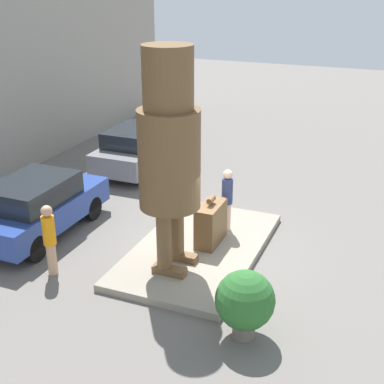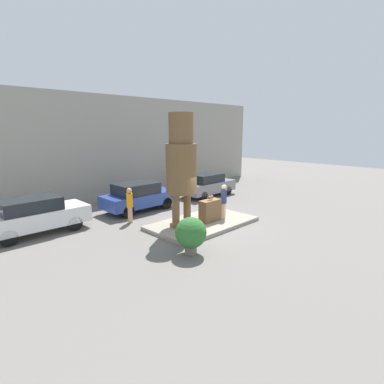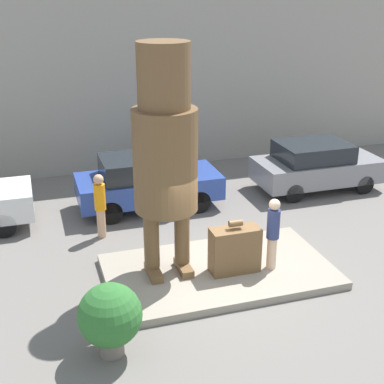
{
  "view_description": "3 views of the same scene",
  "coord_description": "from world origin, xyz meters",
  "px_view_note": "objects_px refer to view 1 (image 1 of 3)",
  "views": [
    {
      "loc": [
        -11.15,
        -4.39,
        6.63
      ],
      "look_at": [
        -0.11,
        0.14,
        1.68
      ],
      "focal_mm": 50.0,
      "sensor_mm": 36.0,
      "label": 1
    },
    {
      "loc": [
        -10.12,
        -9.51,
        4.58
      ],
      "look_at": [
        -0.81,
        -0.08,
        1.77
      ],
      "focal_mm": 28.0,
      "sensor_mm": 36.0,
      "label": 2
    },
    {
      "loc": [
        -3.84,
        -10.12,
        6.37
      ],
      "look_at": [
        -0.65,
        -0.0,
        2.15
      ],
      "focal_mm": 50.0,
      "sensor_mm": 36.0,
      "label": 3
    }
  ],
  "objects_px": {
    "giant_suitcase": "(211,223)",
    "planter_pot": "(245,301)",
    "parked_car_blue": "(38,205)",
    "statue_figure": "(169,145)",
    "parked_car_grey": "(139,148)",
    "worker_hivis": "(49,237)",
    "tourist": "(227,197)"
  },
  "relations": [
    {
      "from": "statue_figure",
      "to": "worker_hivis",
      "type": "xyz_separation_m",
      "value": [
        -1.12,
        2.55,
        -2.19
      ]
    },
    {
      "from": "tourist",
      "to": "planter_pot",
      "type": "bearing_deg",
      "value": -156.61
    },
    {
      "from": "statue_figure",
      "to": "worker_hivis",
      "type": "bearing_deg",
      "value": 113.61
    },
    {
      "from": "tourist",
      "to": "planter_pot",
      "type": "height_order",
      "value": "tourist"
    },
    {
      "from": "tourist",
      "to": "worker_hivis",
      "type": "xyz_separation_m",
      "value": [
        -3.43,
        3.14,
        -0.15
      ]
    },
    {
      "from": "planter_pot",
      "to": "worker_hivis",
      "type": "height_order",
      "value": "worker_hivis"
    },
    {
      "from": "giant_suitcase",
      "to": "parked_car_blue",
      "type": "xyz_separation_m",
      "value": [
        -0.98,
        4.56,
        0.13
      ]
    },
    {
      "from": "parked_car_grey",
      "to": "worker_hivis",
      "type": "distance_m",
      "value": 7.29
    },
    {
      "from": "parked_car_blue",
      "to": "parked_car_grey",
      "type": "bearing_deg",
      "value": -1.28
    },
    {
      "from": "parked_car_blue",
      "to": "worker_hivis",
      "type": "bearing_deg",
      "value": -135.64
    },
    {
      "from": "parked_car_blue",
      "to": "parked_car_grey",
      "type": "relative_size",
      "value": 1.04
    },
    {
      "from": "worker_hivis",
      "to": "parked_car_blue",
      "type": "bearing_deg",
      "value": 44.36
    },
    {
      "from": "planter_pot",
      "to": "worker_hivis",
      "type": "bearing_deg",
      "value": 83.56
    },
    {
      "from": "tourist",
      "to": "parked_car_blue",
      "type": "relative_size",
      "value": 0.41
    },
    {
      "from": "giant_suitcase",
      "to": "planter_pot",
      "type": "xyz_separation_m",
      "value": [
        -3.12,
        -1.85,
        0.1
      ]
    },
    {
      "from": "tourist",
      "to": "parked_car_grey",
      "type": "height_order",
      "value": "tourist"
    },
    {
      "from": "statue_figure",
      "to": "tourist",
      "type": "xyz_separation_m",
      "value": [
        2.31,
        -0.59,
        -2.04
      ]
    },
    {
      "from": "parked_car_blue",
      "to": "tourist",
      "type": "bearing_deg",
      "value": -68.66
    },
    {
      "from": "giant_suitcase",
      "to": "parked_car_grey",
      "type": "xyz_separation_m",
      "value": [
        4.58,
        4.44,
        0.1
      ]
    },
    {
      "from": "statue_figure",
      "to": "parked_car_blue",
      "type": "relative_size",
      "value": 1.22
    },
    {
      "from": "parked_car_grey",
      "to": "planter_pot",
      "type": "xyz_separation_m",
      "value": [
        -7.7,
        -6.29,
        -0.01
      ]
    },
    {
      "from": "statue_figure",
      "to": "worker_hivis",
      "type": "distance_m",
      "value": 3.55
    },
    {
      "from": "parked_car_grey",
      "to": "tourist",
      "type": "bearing_deg",
      "value": -129.13
    },
    {
      "from": "giant_suitcase",
      "to": "planter_pot",
      "type": "height_order",
      "value": "giant_suitcase"
    },
    {
      "from": "giant_suitcase",
      "to": "parked_car_grey",
      "type": "bearing_deg",
      "value": 44.12
    },
    {
      "from": "parked_car_grey",
      "to": "parked_car_blue",
      "type": "bearing_deg",
      "value": 178.72
    },
    {
      "from": "giant_suitcase",
      "to": "worker_hivis",
      "type": "height_order",
      "value": "worker_hivis"
    },
    {
      "from": "worker_hivis",
      "to": "giant_suitcase",
      "type": "bearing_deg",
      "value": -49.46
    },
    {
      "from": "statue_figure",
      "to": "planter_pot",
      "type": "distance_m",
      "value": 3.68
    },
    {
      "from": "statue_figure",
      "to": "parked_car_blue",
      "type": "distance_m",
      "value": 4.74
    },
    {
      "from": "planter_pot",
      "to": "worker_hivis",
      "type": "xyz_separation_m",
      "value": [
        0.55,
        4.86,
        0.15
      ]
    },
    {
      "from": "tourist",
      "to": "parked_car_grey",
      "type": "xyz_separation_m",
      "value": [
        3.72,
        4.57,
        -0.3
      ]
    }
  ]
}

